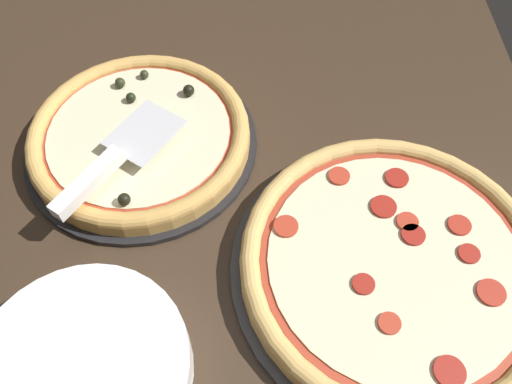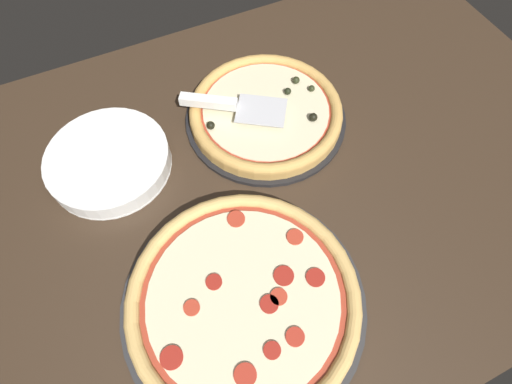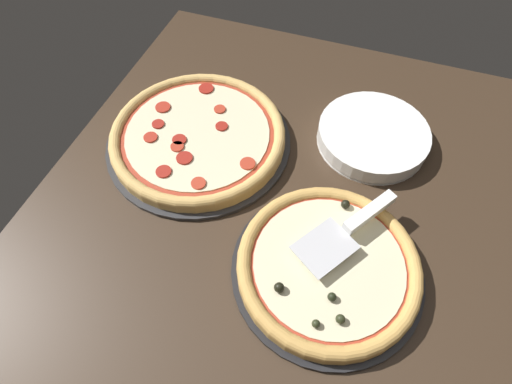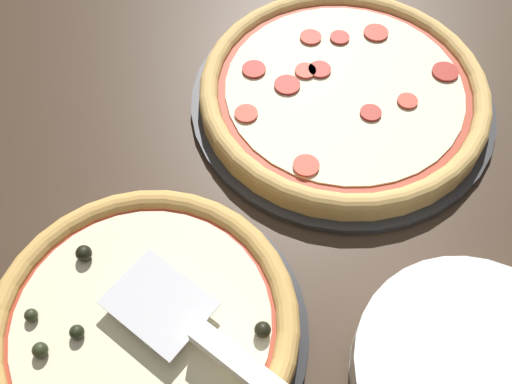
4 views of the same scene
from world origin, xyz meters
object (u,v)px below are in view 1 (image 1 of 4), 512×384
(serving_spatula, at_px, (104,168))
(plate_stack, at_px, (83,371))
(pizza_front, at_px, (140,135))
(pizza_back, at_px, (394,262))

(serving_spatula, distance_m, plate_stack, 0.26)
(pizza_front, distance_m, pizza_back, 0.41)
(pizza_back, xyz_separation_m, serving_spatula, (-0.13, -0.39, 0.03))
(plate_stack, bearing_deg, serving_spatula, -178.16)
(pizza_front, bearing_deg, serving_spatula, -19.04)
(pizza_back, bearing_deg, pizza_front, -121.04)
(serving_spatula, xyz_separation_m, plate_stack, (0.26, 0.01, -0.04))
(serving_spatula, height_order, plate_stack, serving_spatula)
(serving_spatula, bearing_deg, plate_stack, 1.84)
(pizza_front, relative_size, serving_spatula, 1.55)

